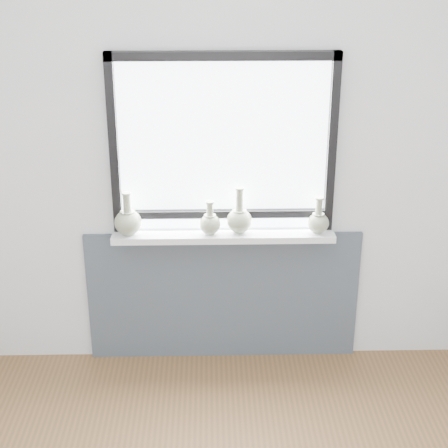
{
  "coord_description": "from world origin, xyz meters",
  "views": [
    {
      "loc": [
        -0.08,
        -2.03,
        2.51
      ],
      "look_at": [
        0.0,
        1.55,
        1.02
      ],
      "focal_mm": 55.0,
      "sensor_mm": 36.0,
      "label": 1
    }
  ],
  "objects_px": {
    "vase_a": "(128,221)",
    "vase_c": "(239,219)",
    "vase_d": "(318,221)",
    "windowsill": "(223,235)",
    "vase_b": "(210,223)"
  },
  "relations": [
    {
      "from": "windowsill",
      "to": "vase_b",
      "type": "bearing_deg",
      "value": -167.74
    },
    {
      "from": "vase_b",
      "to": "vase_d",
      "type": "xyz_separation_m",
      "value": [
        0.64,
        0.0,
        0.0
      ]
    },
    {
      "from": "vase_d",
      "to": "windowsill",
      "type": "bearing_deg",
      "value": 178.66
    },
    {
      "from": "vase_c",
      "to": "vase_d",
      "type": "relative_size",
      "value": 1.26
    },
    {
      "from": "windowsill",
      "to": "vase_d",
      "type": "height_order",
      "value": "vase_d"
    },
    {
      "from": "windowsill",
      "to": "vase_c",
      "type": "xyz_separation_m",
      "value": [
        0.09,
        0.01,
        0.1
      ]
    },
    {
      "from": "vase_c",
      "to": "vase_d",
      "type": "xyz_separation_m",
      "value": [
        0.47,
        -0.02,
        -0.01
      ]
    },
    {
      "from": "vase_a",
      "to": "vase_d",
      "type": "bearing_deg",
      "value": 0.02
    },
    {
      "from": "windowsill",
      "to": "vase_d",
      "type": "xyz_separation_m",
      "value": [
        0.56,
        -0.01,
        0.09
      ]
    },
    {
      "from": "vase_d",
      "to": "vase_a",
      "type": "bearing_deg",
      "value": -179.98
    },
    {
      "from": "vase_a",
      "to": "vase_c",
      "type": "xyz_separation_m",
      "value": [
        0.65,
        0.02,
        -0.0
      ]
    },
    {
      "from": "vase_a",
      "to": "vase_c",
      "type": "relative_size",
      "value": 0.94
    },
    {
      "from": "vase_b",
      "to": "vase_c",
      "type": "bearing_deg",
      "value": 7.59
    },
    {
      "from": "vase_a",
      "to": "vase_c",
      "type": "distance_m",
      "value": 0.65
    },
    {
      "from": "windowsill",
      "to": "vase_b",
      "type": "distance_m",
      "value": 0.12
    }
  ]
}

